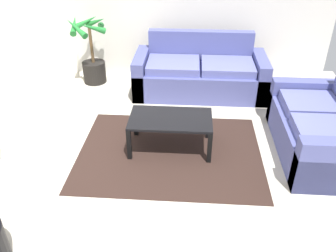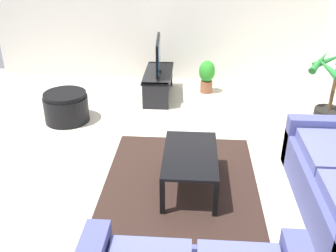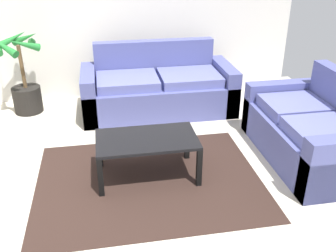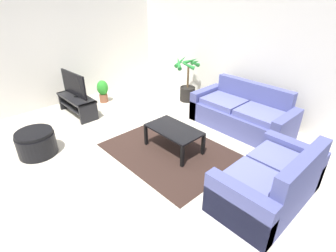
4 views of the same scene
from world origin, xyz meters
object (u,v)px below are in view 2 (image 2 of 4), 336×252
tv_stand (158,80)px  ottoman (66,107)px  potted_palm (330,103)px  coffee_table (190,158)px  tv (158,55)px  potted_plant_small (207,75)px

tv_stand → ottoman: (1.02, -1.26, -0.07)m
ottoman → potted_palm: bearing=88.3°
coffee_table → ottoman: (-1.53, -1.84, -0.15)m
tv → ottoman: size_ratio=1.42×
tv → coffee_table: 2.65m
coffee_table → potted_plant_small: size_ratio=1.73×
tv_stand → potted_plant_small: bearing=106.9°
potted_palm → ottoman: potted_palm is taller
tv_stand → tv: size_ratio=1.20×
tv_stand → tv: bearing=93.4°
tv → potted_plant_small: bearing=107.0°
potted_plant_small → coffee_table: bearing=-4.8°
potted_palm → coffee_table: bearing=-52.6°
tv_stand → coffee_table: (2.56, 0.58, 0.09)m
tv_stand → coffee_table: size_ratio=1.12×
tv → ottoman: 1.71m
tv → potted_plant_small: (-0.25, 0.81, -0.41)m
tv → tv_stand: bearing=-86.6°
tv_stand → potted_palm: size_ratio=0.99×
coffee_table → potted_plant_small: bearing=175.2°
tv_stand → coffee_table: bearing=12.7°
tv_stand → tv: (-0.00, 0.00, 0.44)m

